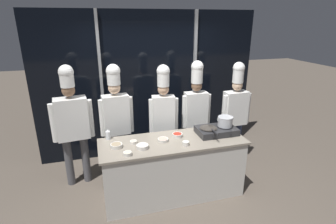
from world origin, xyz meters
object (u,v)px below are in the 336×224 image
chef_head (72,120)px  chef_pastry (196,107)px  portable_stove (216,130)px  frying_pan (209,127)px  squeeze_bottle_clear (108,135)px  chef_sous (116,114)px  prep_bowl_bean_sprouts (186,143)px  prep_bowl_noodles (128,153)px  stock_pot (225,121)px  prep_bowl_chicken (133,142)px  chef_apprentice (235,107)px  prep_bowl_onion (142,146)px  prep_bowl_shrimp (163,140)px  prep_bowl_chili_flakes (177,135)px  prep_bowl_mushrooms (116,145)px  chef_line (163,111)px

chef_head → chef_pastry: 2.01m
portable_stove → frying_pan: frying_pan is taller
squeeze_bottle_clear → chef_sous: chef_sous is taller
prep_bowl_bean_sprouts → prep_bowl_noodles: 0.81m
frying_pan → chef_head: size_ratio=0.24×
stock_pot → chef_sous: 1.70m
squeeze_bottle_clear → prep_bowl_chicken: squeeze_bottle_clear is taller
portable_stove → chef_apprentice: 0.90m
portable_stove → prep_bowl_onion: size_ratio=3.57×
squeeze_bottle_clear → prep_bowl_shrimp: squeeze_bottle_clear is taller
portable_stove → chef_sous: (-1.42, 0.67, 0.18)m
squeeze_bottle_clear → chef_pastry: bearing=15.7°
chef_pastry → prep_bowl_chili_flakes: bearing=50.7°
prep_bowl_shrimp → chef_sous: (-0.58, 0.70, 0.21)m
chef_sous → portable_stove: bearing=149.0°
frying_pan → chef_pastry: chef_pastry is taller
prep_bowl_shrimp → prep_bowl_chicken: 0.42m
prep_bowl_bean_sprouts → prep_bowl_noodles: (-0.81, -0.07, -0.00)m
frying_pan → prep_bowl_chili_flakes: (-0.47, 0.06, -0.10)m
chef_pastry → chef_sous: bearing=1.8°
squeeze_bottle_clear → chef_pastry: 1.58m
frying_pan → prep_bowl_chili_flakes: frying_pan is taller
prep_bowl_mushrooms → prep_bowl_shrimp: (0.66, 0.01, -0.01)m
portable_stove → chef_head: size_ratio=0.31×
prep_bowl_chili_flakes → prep_bowl_shrimp: (-0.24, -0.09, -0.01)m
portable_stove → chef_pastry: size_ratio=0.31×
prep_bowl_mushrooms → chef_apprentice: bearing=16.7°
prep_bowl_bean_sprouts → prep_bowl_onion: (-0.59, 0.07, -0.00)m
prep_bowl_mushrooms → prep_bowl_onion: bearing=-20.1°
prep_bowl_mushrooms → chef_line: (0.83, 0.64, 0.19)m
prep_bowl_bean_sprouts → portable_stove: bearing=22.6°
prep_bowl_bean_sprouts → prep_bowl_onion: 0.60m
prep_bowl_mushrooms → chef_line: bearing=37.6°
portable_stove → prep_bowl_noodles: 1.42m
prep_bowl_onion → prep_bowl_noodles: size_ratio=1.52×
squeeze_bottle_clear → prep_bowl_chicken: (0.33, -0.23, -0.05)m
prep_bowl_mushrooms → chef_line: size_ratio=0.09×
portable_stove → prep_bowl_shrimp: bearing=-177.9°
chef_head → chef_pastry: chef_head is taller
chef_head → chef_sous: 0.66m
stock_pot → prep_bowl_onion: (-1.31, -0.17, -0.15)m
chef_pastry → chef_apprentice: bearing=175.7°
chef_sous → chef_apprentice: 2.08m
frying_pan → chef_apprentice: bearing=37.5°
squeeze_bottle_clear → prep_bowl_noodles: bearing=-70.1°
squeeze_bottle_clear → prep_bowl_noodles: 0.59m
prep_bowl_onion → chef_sous: chef_sous is taller
chef_head → prep_bowl_chili_flakes: bearing=151.6°
stock_pot → prep_bowl_onion: bearing=-172.6°
prep_bowl_shrimp → chef_head: chef_head is taller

